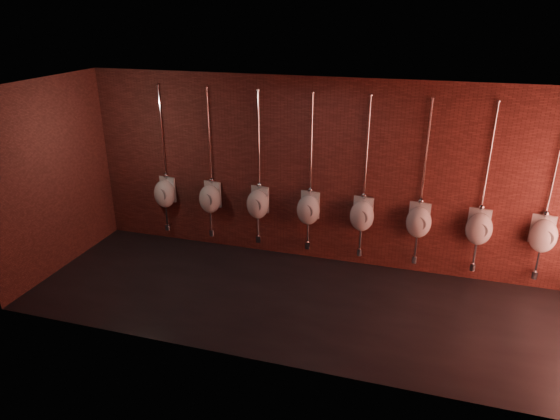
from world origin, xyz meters
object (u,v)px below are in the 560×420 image
at_px(urinal_1, 210,198).
at_px(urinal_3, 308,209).
at_px(urinal_6, 479,228).
at_px(urinal_0, 165,193).
at_px(urinal_7, 543,235).
at_px(urinal_5, 419,221).
at_px(urinal_2, 258,203).
at_px(urinal_4, 362,215).

distance_m(urinal_1, urinal_3, 1.84).
bearing_deg(urinal_6, urinal_1, 180.00).
xyz_separation_m(urinal_0, urinal_7, (6.44, 0.00, 0.00)).
bearing_deg(urinal_6, urinal_0, 180.00).
relative_size(urinal_3, urinal_7, 1.00).
height_order(urinal_1, urinal_5, same).
distance_m(urinal_2, urinal_4, 1.84).
distance_m(urinal_0, urinal_5, 4.60).
bearing_deg(urinal_0, urinal_4, 0.00).
relative_size(urinal_3, urinal_5, 1.00).
relative_size(urinal_2, urinal_3, 1.00).
bearing_deg(urinal_3, urinal_1, 180.00).
bearing_deg(urinal_5, urinal_3, 180.00).
relative_size(urinal_1, urinal_4, 1.00).
relative_size(urinal_0, urinal_6, 1.00).
relative_size(urinal_4, urinal_6, 1.00).
height_order(urinal_1, urinal_2, same).
height_order(urinal_2, urinal_7, same).
height_order(urinal_1, urinal_4, same).
xyz_separation_m(urinal_2, urinal_5, (2.76, 0.00, 0.00)).
height_order(urinal_4, urinal_5, same).
relative_size(urinal_0, urinal_3, 1.00).
bearing_deg(urinal_7, urinal_6, 180.00).
relative_size(urinal_1, urinal_7, 1.00).
bearing_deg(urinal_2, urinal_6, 0.00).
bearing_deg(urinal_3, urinal_6, 0.00).
xyz_separation_m(urinal_0, urinal_2, (1.84, 0.00, 0.00)).
xyz_separation_m(urinal_0, urinal_5, (4.60, 0.00, 0.00)).
xyz_separation_m(urinal_1, urinal_7, (5.52, 0.00, 0.00)).
bearing_deg(urinal_2, urinal_0, 180.00).
height_order(urinal_1, urinal_6, same).
relative_size(urinal_2, urinal_4, 1.00).
relative_size(urinal_4, urinal_7, 1.00).
distance_m(urinal_0, urinal_1, 0.92).
relative_size(urinal_5, urinal_6, 1.00).
distance_m(urinal_2, urinal_5, 2.76).
distance_m(urinal_3, urinal_7, 3.68).
distance_m(urinal_1, urinal_4, 2.76).
xyz_separation_m(urinal_1, urinal_5, (3.68, 0.00, 0.00)).
xyz_separation_m(urinal_2, urinal_7, (4.60, 0.00, 0.00)).
bearing_deg(urinal_6, urinal_2, 180.00).
bearing_deg(urinal_1, urinal_5, 0.00).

